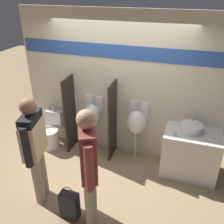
{
  "coord_description": "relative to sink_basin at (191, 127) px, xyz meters",
  "views": [
    {
      "loc": [
        1.23,
        -3.47,
        3.04
      ],
      "look_at": [
        0.0,
        0.17,
        1.05
      ],
      "focal_mm": 40.0,
      "sensor_mm": 36.0,
      "label": 1
    }
  ],
  "objects": [
    {
      "name": "shopping_bag",
      "position": [
        -1.5,
        -1.58,
        -0.68
      ],
      "size": [
        0.27,
        0.15,
        0.56
      ],
      "color": "#232328",
      "rests_on": "ground_plane"
    },
    {
      "name": "person_in_vest",
      "position": [
        -2.09,
        -1.38,
        0.09
      ],
      "size": [
        0.32,
        0.59,
        1.72
      ],
      "rotation": [
        0.0,
        0.0,
        1.81
      ],
      "color": "gray",
      "rests_on": "ground_plane"
    },
    {
      "name": "sink_counter",
      "position": [
        0.05,
        -0.06,
        -0.48
      ],
      "size": [
        0.93,
        0.61,
        0.84
      ],
      "color": "silver",
      "rests_on": "ground_plane"
    },
    {
      "name": "display_wall",
      "position": [
        -1.34,
        0.27,
        0.46
      ],
      "size": [
        3.81,
        0.07,
        2.7
      ],
      "color": "beige",
      "rests_on": "ground_plane"
    },
    {
      "name": "ground_plane",
      "position": [
        -1.34,
        -0.33,
        -0.9
      ],
      "size": [
        16.0,
        16.0,
        0.0
      ],
      "primitive_type": "plane",
      "color": "#997F5B"
    },
    {
      "name": "toilet",
      "position": [
        -2.7,
        -0.06,
        -0.62
      ],
      "size": [
        0.4,
        0.56,
        0.85
      ],
      "color": "white",
      "rests_on": "ground_plane"
    },
    {
      "name": "urinal_near_counter",
      "position": [
        -1.83,
        0.1,
        -0.13
      ],
      "size": [
        0.37,
        0.31,
        1.17
      ],
      "color": "silver",
      "rests_on": "ground_plane"
    },
    {
      "name": "urinal_far",
      "position": [
        -0.95,
        0.1,
        -0.13
      ],
      "size": [
        0.37,
        0.31,
        1.17
      ],
      "color": "silver",
      "rests_on": "ground_plane"
    },
    {
      "name": "sink_basin",
      "position": [
        0.0,
        0.0,
        0.0
      ],
      "size": [
        0.37,
        0.37,
        0.27
      ],
      "color": "white",
      "rests_on": "sink_counter"
    },
    {
      "name": "person_with_lanyard",
      "position": [
        -1.18,
        -1.56,
        0.08
      ],
      "size": [
        0.38,
        0.57,
        1.79
      ],
      "rotation": [
        0.0,
        0.0,
        2.03
      ],
      "color": "gray",
      "rests_on": "ground_plane"
    },
    {
      "name": "cell_phone",
      "position": [
        -0.23,
        -0.18,
        -0.06
      ],
      "size": [
        0.07,
        0.14,
        0.01
      ],
      "color": "#B7B7BC",
      "rests_on": "sink_counter"
    },
    {
      "name": "divider_near_counter",
      "position": [
        -2.27,
        0.02,
        -0.14
      ],
      "size": [
        0.03,
        0.44,
        1.52
      ],
      "color": "#28231E",
      "rests_on": "ground_plane"
    },
    {
      "name": "divider_mid",
      "position": [
        -1.39,
        0.02,
        -0.14
      ],
      "size": [
        0.03,
        0.44,
        1.52
      ],
      "color": "#28231E",
      "rests_on": "ground_plane"
    }
  ]
}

